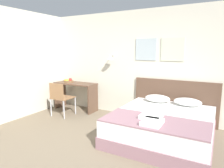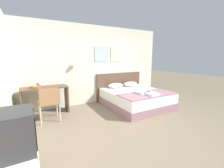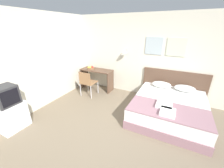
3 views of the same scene
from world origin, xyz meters
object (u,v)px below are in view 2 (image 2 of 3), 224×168
pillow_right (130,84)px  folded_towel_mid_bed (151,94)px  bed (135,98)px  desk (45,95)px  pillow_left (116,85)px  folded_towel_near_foot (142,92)px  throw_blanket (148,94)px  desk_chair (49,101)px  television (13,132)px  fruit_bowl (36,86)px  headboard (119,86)px

pillow_right → folded_towel_mid_bed: (-0.32, -1.45, -0.03)m
bed → desk: size_ratio=1.62×
bed → desk: bearing=165.3°
folded_towel_mid_bed → pillow_left: bearing=103.0°
pillow_left → folded_towel_near_foot: pillow_left is taller
pillow_left → folded_towel_near_foot: bearing=-78.9°
bed → pillow_right: bearing=66.4°
throw_blanket → desk: bearing=154.5°
bed → desk: 2.76m
desk_chair → television: television is taller
pillow_left → fruit_bowl: fruit_bowl is taller
folded_towel_mid_bed → fruit_bowl: 3.21m
throw_blanket → folded_towel_near_foot: (-0.10, 0.14, 0.04)m
folded_towel_near_foot → fruit_bowl: size_ratio=1.27×
desk → throw_blanket: bearing=-25.5°
desk → fruit_bowl: (-0.22, -0.02, 0.28)m
folded_towel_mid_bed → headboard: bearing=90.3°
desk_chair → fruit_bowl: 0.73m
headboard → pillow_right: size_ratio=3.32×
throw_blanket → folded_towel_near_foot: folded_towel_near_foot is taller
desk → desk_chair: 0.65m
throw_blanket → desk_chair: (-2.63, 0.62, 0.01)m
bed → fruit_bowl: 3.01m
throw_blanket → headboard: bearing=90.0°
bed → fruit_bowl: fruit_bowl is taller
fruit_bowl → television: television is taller
folded_towel_near_foot → desk: desk is taller
folded_towel_near_foot → television: 3.54m
throw_blanket → desk: (-2.66, 1.27, 0.02)m
bed → fruit_bowl: (-2.88, 0.68, 0.57)m
fruit_bowl → desk_chair: bearing=-68.6°
throw_blanket → fruit_bowl: size_ratio=6.26×
pillow_left → bed: bearing=-66.4°
pillow_right → television: television is taller
pillow_left → desk_chair: desk_chair is taller
bed → pillow_right: (0.33, 0.75, 0.34)m
throw_blanket → desk_chair: desk_chair is taller
desk_chair → television: 2.26m
bed → desk: desk is taller
bed → folded_towel_near_foot: folded_towel_near_foot is taller
folded_towel_near_foot → fruit_bowl: bearing=158.3°
headboard → desk: 2.68m
headboard → desk_chair: bearing=-159.9°
pillow_left → desk: bearing=-178.8°
pillow_right → television: 4.55m
pillow_right → folded_towel_mid_bed: bearing=-102.3°
pillow_right → folded_towel_near_foot: pillow_right is taller
throw_blanket → desk_chair: 2.71m
folded_towel_near_foot → desk: size_ratio=0.29×
headboard → pillow_right: (0.33, -0.27, 0.09)m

